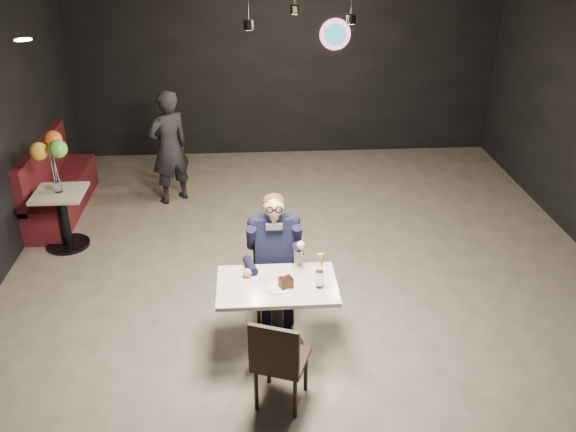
{
  "coord_description": "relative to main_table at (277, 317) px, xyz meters",
  "views": [
    {
      "loc": [
        -0.63,
        -5.5,
        3.83
      ],
      "look_at": [
        -0.27,
        -0.22,
        1.14
      ],
      "focal_mm": 38.0,
      "sensor_mm": 36.0,
      "label": 1
    }
  ],
  "objects": [
    {
      "name": "booth_bench",
      "position": [
        -2.83,
        3.19,
        0.13
      ],
      "size": [
        0.51,
        2.03,
        1.01
      ],
      "primitive_type": "cube",
      "color": "#410D14",
      "rests_on": "floor"
    },
    {
      "name": "wafer_cone",
      "position": [
        0.4,
        -0.05,
        0.63
      ],
      "size": [
        0.09,
        0.09,
        0.14
      ],
      "primitive_type": "cone",
      "rotation": [
        0.0,
        0.0,
        0.26
      ],
      "color": "tan",
      "rests_on": "sundae_glass"
    },
    {
      "name": "balloon_vase",
      "position": [
        -2.53,
        2.19,
        0.45
      ],
      "size": [
        0.1,
        0.1,
        0.15
      ],
      "primitive_type": "cylinder",
      "color": "silver",
      "rests_on": "side_table"
    },
    {
      "name": "chair_near",
      "position": [
        0.0,
        -0.68,
        0.09
      ],
      "size": [
        0.55,
        0.58,
        0.92
      ],
      "primitive_type": "cube",
      "rotation": [
        0.0,
        0.0,
        -0.35
      ],
      "color": "black",
      "rests_on": "floor"
    },
    {
      "name": "floor",
      "position": [
        0.42,
        0.82,
        -0.38
      ],
      "size": [
        9.0,
        9.0,
        0.0
      ],
      "primitive_type": "plane",
      "color": "gray",
      "rests_on": "ground"
    },
    {
      "name": "cake_slice",
      "position": [
        0.08,
        -0.06,
        0.43
      ],
      "size": [
        0.14,
        0.13,
        0.08
      ],
      "primitive_type": "cube",
      "rotation": [
        0.0,
        0.0,
        0.35
      ],
      "color": "black",
      "rests_on": "dessert_plate"
    },
    {
      "name": "mint_leaf",
      "position": [
        0.09,
        -0.09,
        0.47
      ],
      "size": [
        0.06,
        0.04,
        0.01
      ],
      "primitive_type": "ellipsoid",
      "color": "#2D8B32",
      "rests_on": "cake_slice"
    },
    {
      "name": "main_table",
      "position": [
        0.0,
        0.0,
        0.0
      ],
      "size": [
        1.1,
        0.7,
        0.75
      ],
      "primitive_type": "cube",
      "color": "beige",
      "rests_on": "floor"
    },
    {
      "name": "seated_man",
      "position": [
        0.0,
        0.55,
        0.34
      ],
      "size": [
        0.6,
        0.8,
        1.44
      ],
      "primitive_type": "cube",
      "color": "black",
      "rests_on": "floor"
    },
    {
      "name": "dessert_plate",
      "position": [
        0.01,
        -0.07,
        0.38
      ],
      "size": [
        0.22,
        0.22,
        0.01
      ],
      "primitive_type": "cylinder",
      "color": "white",
      "rests_on": "main_table"
    },
    {
      "name": "sundae_glass",
      "position": [
        0.38,
        -0.08,
        0.46
      ],
      "size": [
        0.07,
        0.07,
        0.16
      ],
      "primitive_type": "cylinder",
      "color": "silver",
      "rests_on": "main_table"
    },
    {
      "name": "wall_sign",
      "position": [
        1.22,
        5.29,
        1.62
      ],
      "size": [
        0.5,
        0.06,
        0.5
      ],
      "primitive_type": null,
      "color": "pink",
      "rests_on": "floor"
    },
    {
      "name": "chair_far",
      "position": [
        0.0,
        0.55,
        0.09
      ],
      "size": [
        0.42,
        0.46,
        0.92
      ],
      "primitive_type": "cube",
      "color": "black",
      "rests_on": "floor"
    },
    {
      "name": "balloon_bunch",
      "position": [
        -2.53,
        2.19,
        0.85
      ],
      "size": [
        0.39,
        0.39,
        0.65
      ],
      "primitive_type": "cube",
      "color": "yellow",
      "rests_on": "balloon_vase"
    },
    {
      "name": "side_table",
      "position": [
        -2.53,
        2.19,
        -0.0
      ],
      "size": [
        0.6,
        0.6,
        0.75
      ],
      "primitive_type": "cube",
      "color": "beige",
      "rests_on": "floor"
    },
    {
      "name": "passerby",
      "position": [
        -1.34,
        3.46,
        0.44
      ],
      "size": [
        0.71,
        0.67,
        1.63
      ],
      "primitive_type": "imported",
      "rotation": [
        0.0,
        0.0,
        3.77
      ],
      "color": "black",
      "rests_on": "floor"
    }
  ]
}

